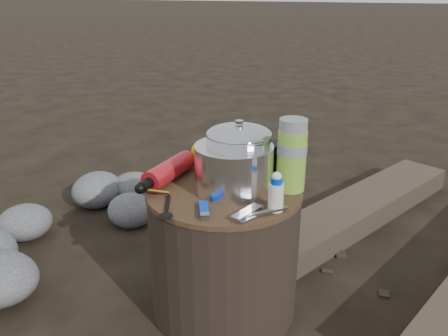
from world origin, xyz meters
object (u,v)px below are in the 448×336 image
(stump, at_px, (224,251))
(fuel_bottle, at_px, (169,171))
(travel_mug, at_px, (270,161))
(thermos, at_px, (292,155))
(camping_pot, at_px, (239,155))

(stump, relative_size, fuel_bottle, 1.72)
(stump, height_order, travel_mug, travel_mug)
(thermos, relative_size, travel_mug, 1.87)
(stump, distance_m, thermos, 0.36)
(camping_pot, relative_size, fuel_bottle, 0.71)
(camping_pot, xyz_separation_m, fuel_bottle, (-0.21, -0.05, -0.06))
(fuel_bottle, height_order, thermos, thermos)
(stump, distance_m, fuel_bottle, 0.30)
(camping_pot, height_order, thermos, thermos)
(fuel_bottle, relative_size, travel_mug, 2.36)
(fuel_bottle, bearing_deg, stump, 5.76)
(thermos, bearing_deg, camping_pot, -170.40)
(camping_pot, distance_m, fuel_bottle, 0.22)
(fuel_bottle, xyz_separation_m, travel_mug, (0.28, 0.13, 0.02))
(stump, relative_size, camping_pot, 2.42)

